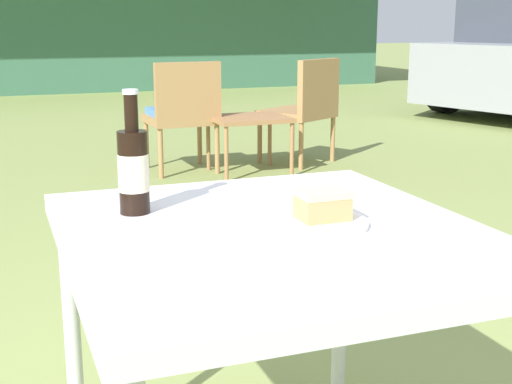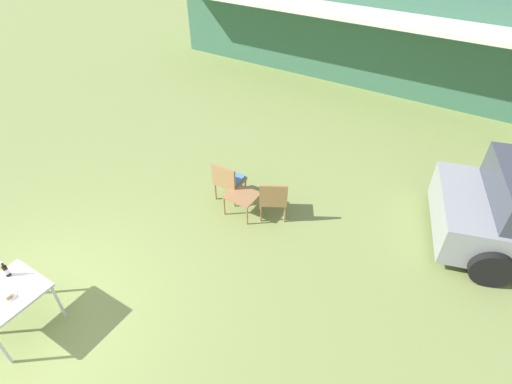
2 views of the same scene
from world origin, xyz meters
The scene contains 9 objects.
ground_plane centered at (0.00, 0.00, 0.00)m, with size 60.00×60.00×0.00m, color olive.
cabin_building centered at (0.35, 11.50, 1.33)m, with size 11.22×4.25×2.63m.
wicker_chair_cushioned centered at (0.80, 3.80, 0.46)m, with size 0.50×0.48×0.82m.
wicker_chair_plain centered at (1.78, 3.79, 0.46)m, with size 0.65×0.64×0.82m.
garden_side_table centered at (1.25, 3.59, 0.37)m, with size 0.55×0.48×0.42m.
patio_table centered at (0.00, 0.00, 0.64)m, with size 0.81×0.89×0.70m.
cake_on_plate centered at (0.09, -0.01, 0.72)m, with size 0.24×0.24×0.07m.
cola_bottle_near centered at (-0.23, 0.21, 0.80)m, with size 0.07×0.07×0.26m.
fork centered at (0.00, 0.00, 0.71)m, with size 0.16×0.06×0.01m.
Camera 2 is at (4.43, -0.97, 4.90)m, focal length 28.00 mm.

